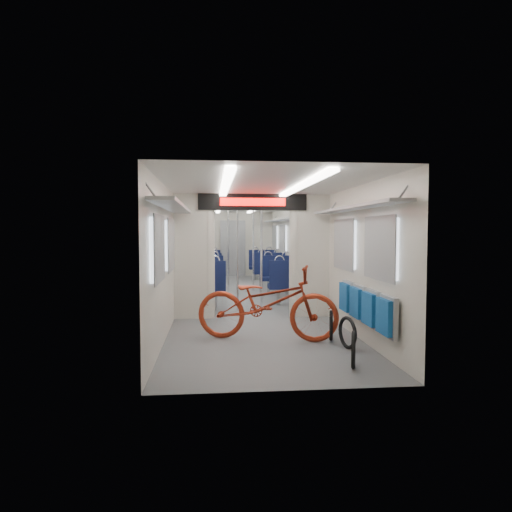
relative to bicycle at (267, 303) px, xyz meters
The scene contains 14 objects.
carriage 3.68m from the bicycle, 90.93° to the left, with size 12.00×12.02×2.31m.
bicycle is the anchor object (origin of this frame).
flip_bench 1.40m from the bicycle, 22.56° to the right, with size 0.12×2.10×0.51m.
bike_hoop_a 1.77m from the bicycle, 60.91° to the right, with size 0.45×0.45×0.05m, color black.
bike_hoop_b 1.26m from the bicycle, 31.34° to the right, with size 0.45×0.45×0.05m, color black.
bike_hoop_c 1.01m from the bicycle, ahead, with size 0.45×0.45×0.05m, color black.
seat_bay_near_left 3.83m from the bicycle, 105.02° to the left, with size 0.93×2.15×1.12m.
seat_bay_near_right 4.15m from the bicycle, 77.80° to the left, with size 0.91×2.06×1.09m.
seat_bay_far_left 7.45m from the bicycle, 97.65° to the left, with size 0.92×2.10×1.11m.
seat_bay_far_right 7.64m from the bicycle, 83.40° to the left, with size 0.91×2.07×1.10m.
stanchion_near_left 2.61m from the bicycle, 96.72° to the left, with size 0.04×0.04×2.30m, color silver.
stanchion_near_right 2.78m from the bicycle, 85.57° to the left, with size 0.05×0.05×2.30m, color silver.
stanchion_far_left 5.44m from the bicycle, 94.05° to the left, with size 0.04×0.04×2.30m, color silver.
stanchion_far_right 5.77m from the bicycle, 86.87° to the left, with size 0.05×0.05×2.30m, color silver.
Camera 1 is at (-0.75, -10.48, 1.61)m, focal length 32.00 mm.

